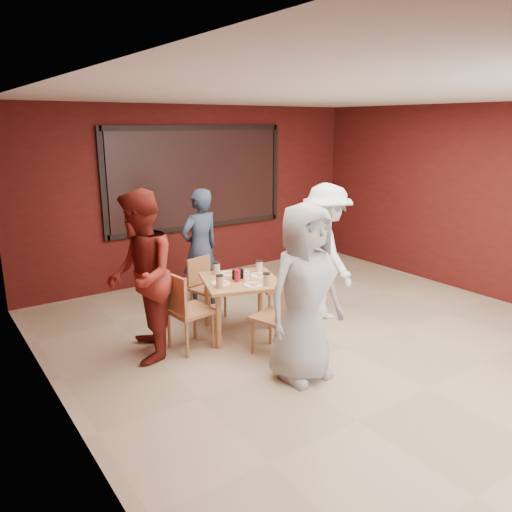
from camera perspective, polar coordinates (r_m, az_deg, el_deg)
floor at (r=5.95m, az=10.17°, el=-10.28°), size 7.00×7.00×0.00m
window_blinds at (r=8.22m, az=-6.61°, el=8.84°), size 3.00×0.02×1.50m
dining_table at (r=6.02m, az=-1.77°, el=-3.41°), size 1.12×1.12×0.85m
chair_front at (r=5.51m, az=2.68°, el=-6.59°), size 0.52×0.52×0.87m
chair_back at (r=6.63m, az=-5.90°, el=-3.21°), size 0.46×0.46×0.80m
chair_left at (r=5.67m, az=-8.19°, el=-5.79°), size 0.50×0.50×0.92m
chair_right at (r=6.42m, az=3.39°, el=-2.88°), size 0.59×0.59×0.97m
diner_front at (r=4.93m, az=5.55°, el=-4.25°), size 0.89×0.59×1.80m
diner_back at (r=6.93m, az=-6.40°, el=0.84°), size 0.66×0.49×1.67m
diner_left at (r=5.45m, az=-13.04°, el=-2.33°), size 0.98×1.09×1.86m
diner_right at (r=6.58m, az=7.98°, el=0.51°), size 0.94×1.28×1.77m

